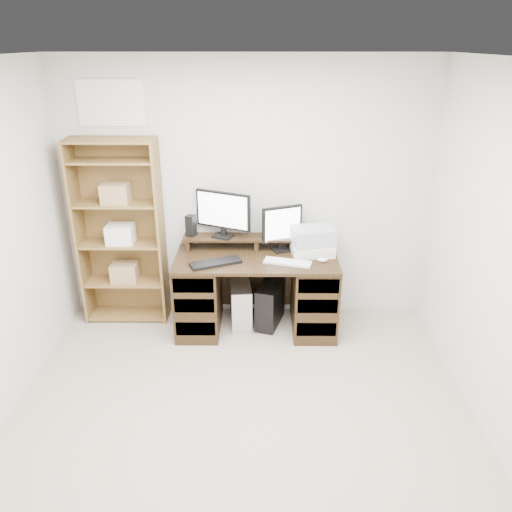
{
  "coord_description": "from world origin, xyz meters",
  "views": [
    {
      "loc": [
        0.14,
        -2.58,
        2.6
      ],
      "look_at": [
        0.1,
        1.43,
        0.85
      ],
      "focal_mm": 35.0,
      "sensor_mm": 36.0,
      "label": 1
    }
  ],
  "objects_px": {
    "monitor_wide": "(223,212)",
    "printer": "(312,249)",
    "desk": "(256,291)",
    "bookshelf": "(121,231)",
    "monitor_small": "(282,227)",
    "tower_black": "(270,304)",
    "tower_silver": "(241,304)"
  },
  "relations": [
    {
      "from": "monitor_small",
      "to": "bookshelf",
      "type": "relative_size",
      "value": 0.24
    },
    {
      "from": "monitor_small",
      "to": "tower_silver",
      "type": "relative_size",
      "value": 1.0
    },
    {
      "from": "monitor_small",
      "to": "tower_black",
      "type": "distance_m",
      "value": 0.79
    },
    {
      "from": "monitor_small",
      "to": "tower_black",
      "type": "relative_size",
      "value": 0.93
    },
    {
      "from": "printer",
      "to": "tower_silver",
      "type": "height_order",
      "value": "printer"
    },
    {
      "from": "desk",
      "to": "printer",
      "type": "relative_size",
      "value": 3.92
    },
    {
      "from": "desk",
      "to": "tower_black",
      "type": "relative_size",
      "value": 3.23
    },
    {
      "from": "desk",
      "to": "printer",
      "type": "height_order",
      "value": "printer"
    },
    {
      "from": "desk",
      "to": "monitor_wide",
      "type": "height_order",
      "value": "monitor_wide"
    },
    {
      "from": "tower_silver",
      "to": "tower_black",
      "type": "xyz_separation_m",
      "value": [
        0.29,
        -0.0,
        -0.0
      ]
    },
    {
      "from": "printer",
      "to": "tower_black",
      "type": "bearing_deg",
      "value": 175.33
    },
    {
      "from": "monitor_wide",
      "to": "tower_silver",
      "type": "distance_m",
      "value": 0.93
    },
    {
      "from": "tower_black",
      "to": "tower_silver",
      "type": "bearing_deg",
      "value": -163.05
    },
    {
      "from": "tower_silver",
      "to": "bookshelf",
      "type": "xyz_separation_m",
      "value": [
        -1.14,
        0.15,
        0.7
      ]
    },
    {
      "from": "desk",
      "to": "tower_silver",
      "type": "bearing_deg",
      "value": 156.6
    },
    {
      "from": "desk",
      "to": "tower_silver",
      "type": "relative_size",
      "value": 3.49
    },
    {
      "from": "monitor_wide",
      "to": "desk",
      "type": "bearing_deg",
      "value": -9.94
    },
    {
      "from": "printer",
      "to": "tower_silver",
      "type": "relative_size",
      "value": 0.89
    },
    {
      "from": "monitor_small",
      "to": "bookshelf",
      "type": "xyz_separation_m",
      "value": [
        -1.53,
        0.04,
        -0.07
      ]
    },
    {
      "from": "monitor_wide",
      "to": "printer",
      "type": "bearing_deg",
      "value": 14.98
    },
    {
      "from": "tower_silver",
      "to": "tower_black",
      "type": "relative_size",
      "value": 0.93
    },
    {
      "from": "monitor_wide",
      "to": "bookshelf",
      "type": "xyz_separation_m",
      "value": [
        -0.98,
        0.0,
        -0.2
      ]
    },
    {
      "from": "desk",
      "to": "bookshelf",
      "type": "xyz_separation_m",
      "value": [
        -1.29,
        0.21,
        0.53
      ]
    },
    {
      "from": "printer",
      "to": "monitor_wide",
      "type": "bearing_deg",
      "value": 164.59
    },
    {
      "from": "printer",
      "to": "tower_silver",
      "type": "distance_m",
      "value": 0.89
    },
    {
      "from": "tower_black",
      "to": "bookshelf",
      "type": "xyz_separation_m",
      "value": [
        -1.43,
        0.15,
        0.7
      ]
    },
    {
      "from": "monitor_wide",
      "to": "tower_black",
      "type": "relative_size",
      "value": 1.12
    },
    {
      "from": "desk",
      "to": "monitor_small",
      "type": "bearing_deg",
      "value": 35.78
    },
    {
      "from": "tower_silver",
      "to": "bookshelf",
      "type": "distance_m",
      "value": 1.35
    },
    {
      "from": "tower_black",
      "to": "bookshelf",
      "type": "distance_m",
      "value": 1.6
    },
    {
      "from": "tower_black",
      "to": "bookshelf",
      "type": "relative_size",
      "value": 0.26
    },
    {
      "from": "tower_silver",
      "to": "tower_black",
      "type": "bearing_deg",
      "value": -5.99
    }
  ]
}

